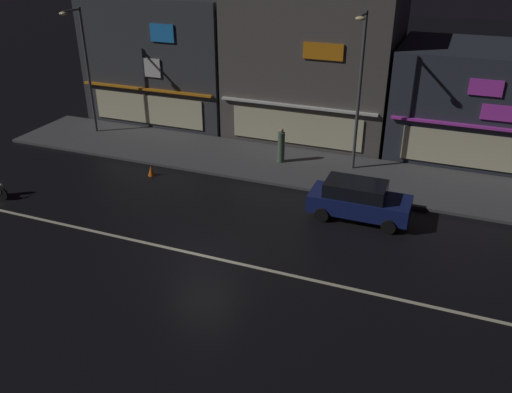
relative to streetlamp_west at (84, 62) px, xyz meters
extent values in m
plane|color=black|center=(12.33, -9.84, -4.44)|extent=(140.00, 140.00, 0.00)
cube|color=beige|center=(12.33, -9.84, -4.43)|extent=(30.58, 0.16, 0.01)
cube|color=#4C4C4F|center=(12.33, -0.43, -4.37)|extent=(32.19, 4.95, 0.14)
cube|color=#383A3F|center=(2.68, 5.52, -0.55)|extent=(9.43, 6.85, 7.77)
cube|color=orange|center=(2.68, 1.98, -1.84)|extent=(8.96, 0.24, 0.12)
cube|color=white|center=(3.21, 2.04, -0.50)|extent=(1.19, 0.08, 1.11)
cube|color=#268CF2|center=(4.11, 2.04, 1.56)|extent=(1.53, 0.08, 1.02)
cube|color=beige|center=(2.68, 2.04, -3.14)|extent=(7.55, 0.06, 1.80)
cube|color=#56514C|center=(12.33, 5.53, -0.28)|extent=(9.46, 6.87, 8.31)
cube|color=white|center=(12.33, 1.98, -1.84)|extent=(8.99, 0.24, 0.12)
cube|color=orange|center=(13.66, 2.04, 1.22)|extent=(2.15, 0.08, 0.86)
cube|color=beige|center=(12.33, 2.04, -3.14)|extent=(7.57, 0.06, 1.80)
cube|color=#2D333D|center=(21.99, 5.46, -1.50)|extent=(9.48, 6.72, 5.87)
cube|color=#D83FD8|center=(21.99, 1.98, -1.84)|extent=(9.01, 0.24, 0.12)
cube|color=#D83FD8|center=(22.64, 2.04, -1.06)|extent=(1.88, 0.08, 0.77)
cube|color=#D83FD8|center=(21.72, 2.04, 0.10)|extent=(1.56, 0.08, 0.78)
cube|color=beige|center=(21.99, 2.04, -3.14)|extent=(7.58, 0.06, 1.80)
cylinder|color=#47494C|center=(0.00, 0.21, -0.64)|extent=(0.16, 0.16, 7.31)
cube|color=#47494C|center=(0.00, -0.49, 2.91)|extent=(0.10, 1.40, 0.10)
ellipsoid|color=#F9E099|center=(0.00, -1.19, 2.83)|extent=(0.44, 0.32, 0.20)
cylinder|color=#47494C|center=(16.01, 0.37, -0.37)|extent=(0.16, 0.16, 7.86)
cube|color=#47494C|center=(16.01, -0.33, 3.46)|extent=(0.10, 1.40, 0.10)
ellipsoid|color=#F9E099|center=(16.01, -1.03, 3.38)|extent=(0.44, 0.32, 0.20)
cylinder|color=#4C664C|center=(12.24, -0.21, -3.47)|extent=(0.37, 0.37, 1.65)
sphere|color=tan|center=(12.24, -0.21, -2.54)|extent=(0.22, 0.22, 0.22)
cube|color=navy|center=(17.33, -4.62, -3.75)|extent=(4.30, 1.78, 0.76)
cube|color=black|center=(17.12, -4.62, -3.07)|extent=(2.58, 1.57, 0.60)
cube|color=#F9F2CC|center=(19.44, -4.01, -3.65)|extent=(0.08, 0.20, 0.12)
cube|color=#F9F2CC|center=(19.44, -5.23, -3.65)|extent=(0.08, 0.20, 0.12)
cylinder|color=black|center=(18.75, -3.73, -4.13)|extent=(0.62, 0.20, 0.62)
cylinder|color=black|center=(18.75, -5.51, -4.13)|extent=(0.62, 0.20, 0.62)
cylinder|color=black|center=(15.91, -3.73, -4.13)|extent=(0.62, 0.20, 0.62)
cylinder|color=black|center=(15.91, -5.51, -4.13)|extent=(0.62, 0.20, 0.62)
cylinder|color=black|center=(1.53, -8.94, -4.14)|extent=(0.60, 0.08, 0.60)
sphere|color=white|center=(1.57, -8.94, -3.69)|extent=(0.14, 0.14, 0.14)
cone|color=orange|center=(6.54, -4.06, -4.16)|extent=(0.36, 0.36, 0.55)
camera|label=1|loc=(20.51, -25.01, 6.75)|focal=36.88mm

